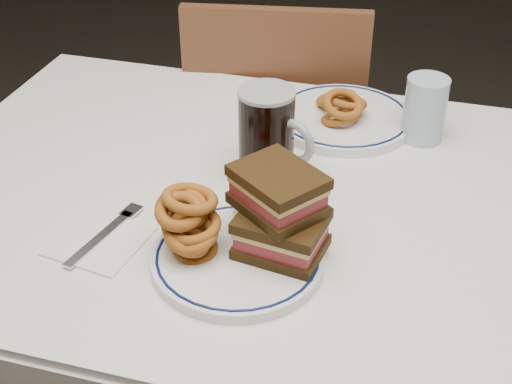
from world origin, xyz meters
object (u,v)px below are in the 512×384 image
(chair_far, at_px, (277,147))
(far_plate, at_px, (343,118))
(reuben_sandwich, at_px, (280,212))
(beer_mug, at_px, (268,134))
(main_plate, at_px, (238,258))

(chair_far, distance_m, far_plate, 0.45)
(chair_far, bearing_deg, reuben_sandwich, -75.83)
(chair_far, distance_m, reuben_sandwich, 0.83)
(beer_mug, bearing_deg, chair_far, 102.02)
(main_plate, bearing_deg, reuben_sandwich, 31.19)
(main_plate, xyz_separation_m, far_plate, (0.07, 0.47, 0.00))
(main_plate, xyz_separation_m, beer_mug, (-0.02, 0.24, 0.07))
(reuben_sandwich, bearing_deg, far_plate, 87.23)
(reuben_sandwich, xyz_separation_m, far_plate, (0.02, 0.43, -0.07))
(chair_far, bearing_deg, main_plate, -80.30)
(main_plate, relative_size, beer_mug, 1.58)
(main_plate, height_order, far_plate, far_plate)
(reuben_sandwich, bearing_deg, beer_mug, 109.24)
(far_plate, bearing_deg, chair_far, 124.60)
(chair_far, height_order, far_plate, chair_far)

